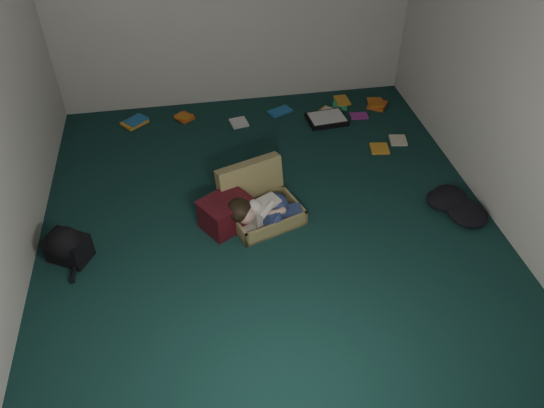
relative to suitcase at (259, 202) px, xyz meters
name	(u,v)px	position (x,y,z in m)	size (l,w,h in m)	color
floor	(269,223)	(0.07, -0.15, -0.14)	(4.50, 4.50, 0.00)	#11302C
wall_front	(360,352)	(0.07, -2.40, 1.16)	(4.50, 4.50, 0.00)	silver
wall_right	(518,71)	(2.07, -0.15, 1.16)	(4.50, 4.50, 0.00)	silver
suitcase	(259,202)	(0.00, 0.00, 0.00)	(0.78, 0.77, 0.45)	#918550
person	(263,210)	(0.01, -0.16, 0.04)	(0.69, 0.35, 0.28)	silver
maroon_bin	(226,213)	(-0.31, -0.11, 0.01)	(0.53, 0.50, 0.29)	#410D14
backpack	(68,247)	(-1.63, -0.28, -0.01)	(0.41, 0.33, 0.25)	black
clothing_pile	(454,203)	(1.77, -0.26, -0.06)	(0.45, 0.37, 0.14)	black
paper_tray	(327,119)	(1.01, 1.43, -0.11)	(0.46, 0.36, 0.06)	black
book_scatter	(302,120)	(0.73, 1.49, -0.13)	(3.07, 1.24, 0.02)	orange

